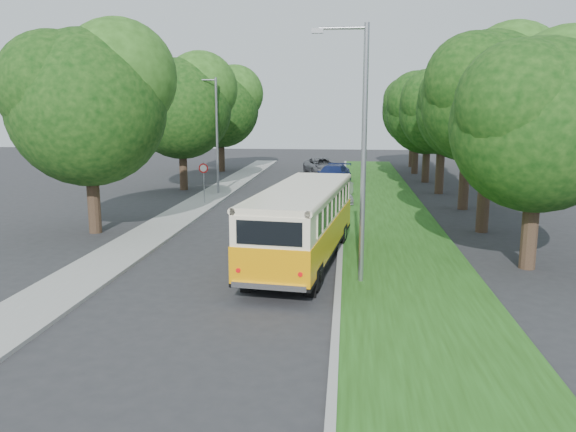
# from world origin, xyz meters

# --- Properties ---
(ground) EXTENTS (120.00, 120.00, 0.00)m
(ground) POSITION_xyz_m (0.00, 0.00, 0.00)
(ground) COLOR #2A2A2C
(ground) RESTS_ON ground
(curb) EXTENTS (0.20, 70.00, 0.15)m
(curb) POSITION_xyz_m (3.60, 5.00, 0.07)
(curb) COLOR gray
(curb) RESTS_ON ground
(grass_verge) EXTENTS (4.50, 70.00, 0.13)m
(grass_verge) POSITION_xyz_m (5.95, 5.00, 0.07)
(grass_verge) COLOR #214813
(grass_verge) RESTS_ON ground
(sidewalk) EXTENTS (2.20, 70.00, 0.12)m
(sidewalk) POSITION_xyz_m (-4.80, 5.00, 0.06)
(sidewalk) COLOR gray
(sidewalk) RESTS_ON ground
(treeline) EXTENTS (24.27, 41.91, 9.46)m
(treeline) POSITION_xyz_m (3.15, 17.99, 5.93)
(treeline) COLOR #332319
(treeline) RESTS_ON ground
(lamppost_near) EXTENTS (1.71, 0.16, 8.00)m
(lamppost_near) POSITION_xyz_m (4.21, -2.50, 4.37)
(lamppost_near) COLOR gray
(lamppost_near) RESTS_ON ground
(lamppost_far) EXTENTS (1.71, 0.16, 7.50)m
(lamppost_far) POSITION_xyz_m (-4.70, 16.00, 4.12)
(lamppost_far) COLOR gray
(lamppost_far) RESTS_ON ground
(warning_sign) EXTENTS (0.56, 0.10, 2.50)m
(warning_sign) POSITION_xyz_m (-4.50, 11.98, 1.71)
(warning_sign) COLOR gray
(warning_sign) RESTS_ON ground
(vintage_bus) EXTENTS (3.57, 9.78, 2.84)m
(vintage_bus) POSITION_xyz_m (2.24, -0.14, 1.42)
(vintage_bus) COLOR #FBA007
(vintage_bus) RESTS_ON ground
(car_silver) EXTENTS (2.71, 4.13, 1.31)m
(car_silver) POSITION_xyz_m (3.00, 13.36, 0.65)
(car_silver) COLOR #BDBCC2
(car_silver) RESTS_ON ground
(car_white) EXTENTS (2.48, 3.98, 1.24)m
(car_white) POSITION_xyz_m (3.00, 14.70, 0.62)
(car_white) COLOR silver
(car_white) RESTS_ON ground
(car_blue) EXTENTS (3.06, 5.43, 1.49)m
(car_blue) POSITION_xyz_m (2.76, 21.42, 0.74)
(car_blue) COLOR navy
(car_blue) RESTS_ON ground
(car_grey) EXTENTS (3.76, 5.62, 1.43)m
(car_grey) POSITION_xyz_m (1.64, 28.34, 0.72)
(car_grey) COLOR slate
(car_grey) RESTS_ON ground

